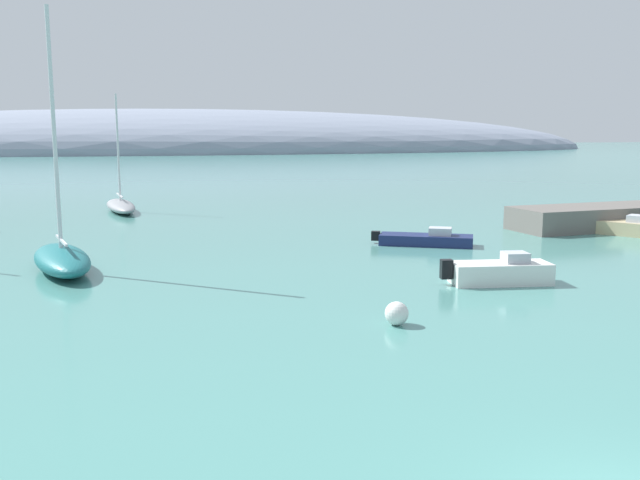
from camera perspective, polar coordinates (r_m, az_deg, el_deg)
distant_ridge at (r=210.87m, az=-11.36°, el=7.35°), size 269.17×85.64×24.70m
sailboat_grey_mid_mooring at (r=52.12m, az=-16.35°, el=2.82°), size 2.80×8.07×8.51m
sailboat_teal_outer_mooring at (r=30.52m, az=-20.81°, el=-1.36°), size 3.45×6.85×10.80m
motorboat_sand_foreground at (r=42.54m, az=24.20°, el=0.99°), size 4.48×5.40×1.17m
motorboat_white_alongside_breakwater at (r=27.26m, az=14.84°, el=-2.61°), size 4.37×2.00×1.22m
motorboat_navy_outer at (r=35.61m, az=8.90°, el=0.07°), size 5.05×3.56×0.95m
mooring_buoy_white at (r=20.93m, az=6.44°, el=-6.13°), size 0.73×0.73×0.73m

